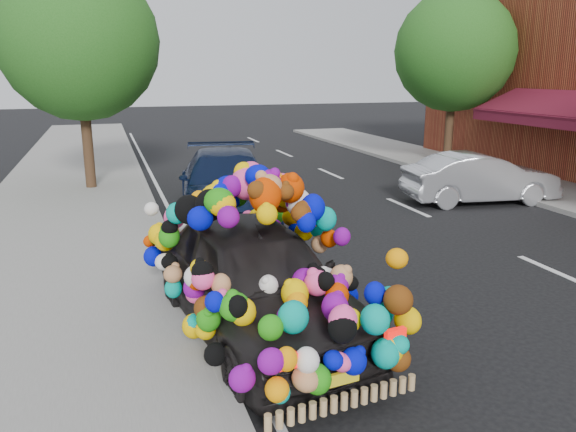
# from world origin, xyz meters

# --- Properties ---
(ground) EXTENTS (100.00, 100.00, 0.00)m
(ground) POSITION_xyz_m (0.00, 0.00, 0.00)
(ground) COLOR black
(ground) RESTS_ON ground
(sidewalk) EXTENTS (4.00, 60.00, 0.12)m
(sidewalk) POSITION_xyz_m (-4.30, 0.00, 0.06)
(sidewalk) COLOR gray
(sidewalk) RESTS_ON ground
(kerb) EXTENTS (0.15, 60.00, 0.13)m
(kerb) POSITION_xyz_m (-2.35, 0.00, 0.07)
(kerb) COLOR gray
(kerb) RESTS_ON ground
(lane_markings) EXTENTS (6.00, 50.00, 0.01)m
(lane_markings) POSITION_xyz_m (3.60, 0.00, 0.01)
(lane_markings) COLOR silver
(lane_markings) RESTS_ON ground
(tree_near_sidewalk) EXTENTS (4.20, 4.20, 6.13)m
(tree_near_sidewalk) POSITION_xyz_m (-3.80, 9.50, 4.02)
(tree_near_sidewalk) COLOR #332114
(tree_near_sidewalk) RESTS_ON ground
(tree_far_b) EXTENTS (4.00, 4.00, 5.90)m
(tree_far_b) POSITION_xyz_m (8.00, 10.00, 3.89)
(tree_far_b) COLOR #332114
(tree_far_b) RESTS_ON ground
(plush_art_car) EXTENTS (2.62, 4.68, 2.10)m
(plush_art_car) POSITION_xyz_m (-1.70, -0.43, 1.07)
(plush_art_car) COLOR black
(plush_art_car) RESTS_ON ground
(navy_sedan) EXTENTS (2.85, 5.38, 1.48)m
(navy_sedan) POSITION_xyz_m (-0.80, 5.52, 0.74)
(navy_sedan) COLOR #0B1633
(navy_sedan) RESTS_ON ground
(silver_hatchback) EXTENTS (3.96, 1.83, 1.26)m
(silver_hatchback) POSITION_xyz_m (5.58, 4.92, 0.63)
(silver_hatchback) COLOR #ADAEB4
(silver_hatchback) RESTS_ON ground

